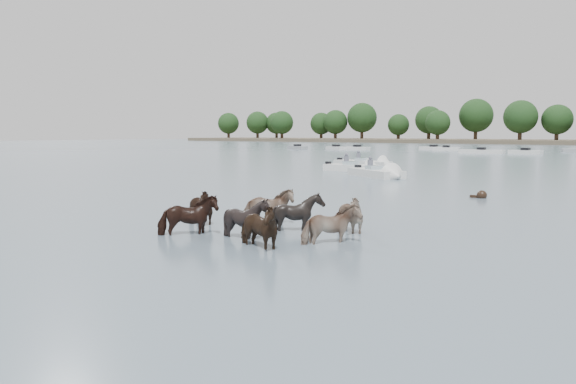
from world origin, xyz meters
The scene contains 8 objects.
ground centered at (0.00, 0.00, 0.00)m, with size 400.00×400.00×0.00m, color #4C5E6E.
shoreline centered at (-70.00, 150.00, 0.50)m, with size 160.00×30.00×1.00m, color #4C4233.
pony_herd centered at (1.51, 1.36, 0.42)m, with size 6.62×4.66×1.39m.
swimming_pony centered at (3.08, 14.03, 0.10)m, with size 0.72×0.44×0.44m.
motorboat_a centered at (-10.36, 26.01, 0.23)m, with size 4.58×1.86×1.92m.
motorboat_b centered at (-6.07, 21.67, 0.23)m, with size 5.31×4.01×1.92m.
motorboat_f centered at (-12.76, 31.63, 0.22)m, with size 5.92×2.51×1.92m.
treeline centered at (-66.28, 149.69, 6.76)m, with size 149.59×19.94×12.58m.
Camera 1 is at (12.04, -10.89, 2.82)m, focal length 36.28 mm.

